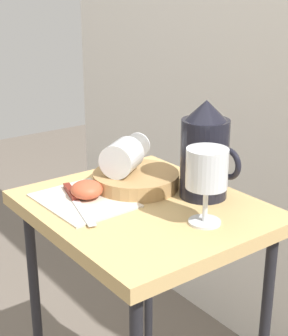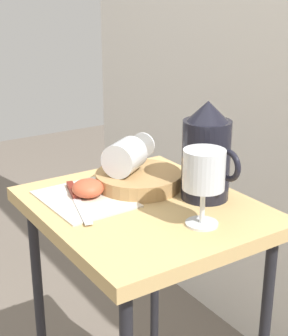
% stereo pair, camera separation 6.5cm
% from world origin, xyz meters
% --- Properties ---
extents(table, '(0.50, 0.42, 0.72)m').
position_xyz_m(table, '(0.00, 0.00, 0.63)').
color(table, tan).
rests_on(table, ground_plane).
extents(linen_napkin, '(0.21, 0.17, 0.00)m').
position_xyz_m(linen_napkin, '(-0.09, -0.10, 0.72)').
color(linen_napkin, beige).
rests_on(linen_napkin, table).
extents(basket_tray, '(0.20, 0.20, 0.03)m').
position_xyz_m(basket_tray, '(-0.09, 0.04, 0.74)').
color(basket_tray, '#AD8451').
rests_on(basket_tray, table).
extents(pitcher, '(0.16, 0.10, 0.21)m').
position_xyz_m(pitcher, '(0.04, 0.13, 0.81)').
color(pitcher, black).
rests_on(pitcher, table).
extents(wine_glass_upright, '(0.08, 0.08, 0.15)m').
position_xyz_m(wine_glass_upright, '(0.15, 0.04, 0.82)').
color(wine_glass_upright, silver).
rests_on(wine_glass_upright, table).
extents(wine_glass_tipped_near, '(0.14, 0.16, 0.08)m').
position_xyz_m(wine_glass_tipped_near, '(-0.10, 0.02, 0.79)').
color(wine_glass_tipped_near, silver).
rests_on(wine_glass_tipped_near, basket_tray).
extents(apple_half_left, '(0.07, 0.07, 0.04)m').
position_xyz_m(apple_half_left, '(-0.09, -0.08, 0.74)').
color(apple_half_left, '#C15133').
rests_on(apple_half_left, linen_napkin).
extents(knife, '(0.21, 0.07, 0.01)m').
position_xyz_m(knife, '(-0.10, -0.11, 0.73)').
color(knife, silver).
rests_on(knife, linen_napkin).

